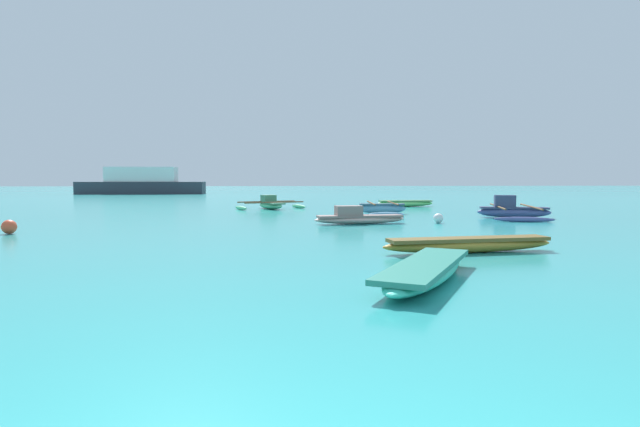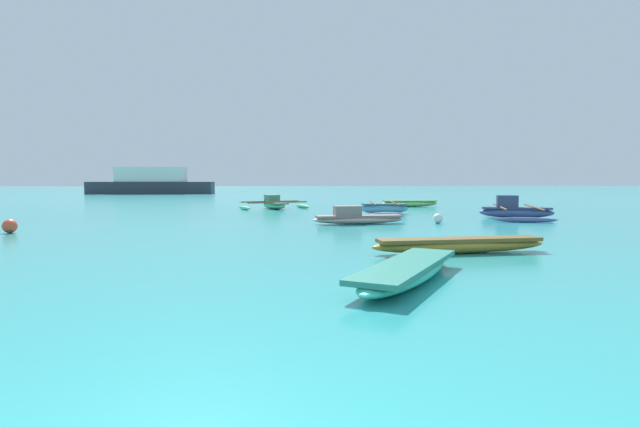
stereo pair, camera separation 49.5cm
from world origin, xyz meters
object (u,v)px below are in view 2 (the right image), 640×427
(moored_boat_3, at_px, (274,204))
(mooring_buoy_1, at_px, (10,226))
(moored_boat_0, at_px, (407,271))
(moored_boat_1, at_px, (460,244))
(moored_boat_2, at_px, (410,203))
(moored_boat_5, at_px, (384,209))
(mooring_buoy_0, at_px, (438,218))
(moored_boat_6, at_px, (357,217))
(distant_ferry, at_px, (152,183))
(moored_boat_4, at_px, (515,211))

(moored_boat_3, distance_m, mooring_buoy_1, 13.99)
(moored_boat_0, bearing_deg, moored_boat_1, -2.47)
(moored_boat_2, relative_size, mooring_buoy_1, 8.06)
(moored_boat_1, bearing_deg, moored_boat_2, 72.75)
(moored_boat_0, height_order, moored_boat_5, moored_boat_5)
(moored_boat_2, bearing_deg, mooring_buoy_0, -100.63)
(moored_boat_1, height_order, moored_boat_2, moored_boat_2)
(moored_boat_5, bearing_deg, moored_boat_3, 144.92)
(moored_boat_6, distance_m, mooring_buoy_1, 10.98)
(moored_boat_5, bearing_deg, distant_ferry, 125.29)
(moored_boat_2, distance_m, mooring_buoy_0, 11.15)
(moored_boat_2, bearing_deg, moored_boat_1, -102.50)
(moored_boat_4, bearing_deg, moored_boat_5, 168.14)
(moored_boat_2, xyz_separation_m, moored_boat_6, (-4.69, -11.00, 0.02))
(moored_boat_5, bearing_deg, mooring_buoy_1, -144.40)
(moored_boat_3, distance_m, distant_ferry, 32.85)
(moored_boat_4, bearing_deg, moored_boat_3, 161.84)
(moored_boat_2, bearing_deg, moored_boat_5, -116.13)
(moored_boat_1, relative_size, moored_boat_3, 1.01)
(moored_boat_1, distance_m, moored_boat_6, 7.30)
(moored_boat_6, bearing_deg, mooring_buoy_1, -173.74)
(moored_boat_3, relative_size, moored_boat_4, 0.78)
(moored_boat_1, bearing_deg, moored_boat_4, 52.52)
(moored_boat_5, xyz_separation_m, mooring_buoy_1, (-12.70, -7.36, -0.05))
(moored_boat_2, xyz_separation_m, moored_boat_5, (-2.72, -5.99, 0.04))
(moored_boat_0, height_order, moored_boat_1, moored_boat_1)
(moored_boat_4, xyz_separation_m, mooring_buoy_0, (-3.95, -2.28, -0.12))
(moored_boat_0, height_order, distant_ferry, distant_ferry)
(mooring_buoy_0, bearing_deg, distant_ferry, 117.66)
(moored_boat_6, xyz_separation_m, mooring_buoy_0, (2.96, -0.01, -0.05))
(mooring_buoy_0, height_order, distant_ferry, distant_ferry)
(moored_boat_0, distance_m, distant_ferry, 51.91)
(moored_boat_3, distance_m, moored_boat_4, 12.39)
(moored_boat_0, distance_m, moored_boat_6, 10.10)
(moored_boat_1, distance_m, mooring_buoy_1, 12.90)
(moored_boat_5, bearing_deg, moored_boat_2, 71.10)
(moored_boat_2, distance_m, mooring_buoy_1, 20.39)
(moored_boat_2, bearing_deg, moored_boat_0, -105.91)
(moored_boat_3, relative_size, mooring_buoy_0, 10.94)
(moored_boat_5, xyz_separation_m, moored_boat_6, (-1.97, -5.01, -0.02))
(moored_boat_4, bearing_deg, mooring_buoy_0, -132.78)
(distant_ferry, bearing_deg, moored_boat_4, -56.41)
(moored_boat_3, relative_size, distant_ferry, 0.29)
(moored_boat_3, xyz_separation_m, mooring_buoy_1, (-7.53, -11.79, -0.04))
(moored_boat_6, bearing_deg, moored_boat_4, 12.10)
(moored_boat_6, bearing_deg, moored_boat_0, -99.70)
(moored_boat_1, xyz_separation_m, moored_boat_5, (0.75, 12.21, 0.07))
(moored_boat_1, distance_m, mooring_buoy_0, 7.39)
(moored_boat_3, distance_m, moored_boat_6, 9.96)
(moored_boat_3, height_order, mooring_buoy_1, moored_boat_3)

